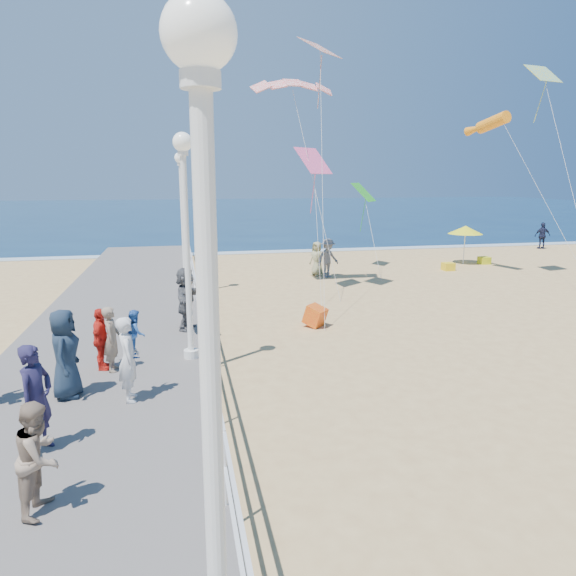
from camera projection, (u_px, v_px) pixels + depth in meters
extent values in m
plane|color=tan|center=(395.00, 357.00, 13.74)|extent=(160.00, 160.00, 0.00)
cube|color=#0B2646|center=(216.00, 211.00, 75.92)|extent=(160.00, 90.00, 0.05)
cube|color=white|center=(267.00, 252.00, 33.35)|extent=(160.00, 1.20, 0.04)
cube|color=slate|center=(100.00, 372.00, 12.18)|extent=(5.00, 44.00, 0.40)
cube|color=white|center=(202.00, 315.00, 12.41)|extent=(0.05, 42.00, 0.06)
cube|color=white|center=(203.00, 335.00, 12.52)|extent=(0.05, 42.00, 0.04)
cylinder|color=white|center=(213.00, 458.00, 3.45)|extent=(0.14, 0.14, 4.70)
sphere|color=white|center=(199.00, 33.00, 2.90)|extent=(0.44, 0.44, 0.44)
cylinder|color=white|center=(191.00, 354.00, 12.55)|extent=(0.36, 0.36, 0.20)
cylinder|color=white|center=(187.00, 259.00, 12.06)|extent=(0.14, 0.14, 4.70)
sphere|color=white|center=(182.00, 142.00, 11.51)|extent=(0.44, 0.44, 0.44)
cylinder|color=white|center=(185.00, 282.00, 21.16)|extent=(0.36, 0.36, 0.20)
cylinder|color=white|center=(183.00, 225.00, 20.67)|extent=(0.14, 0.14, 4.70)
sphere|color=white|center=(180.00, 158.00, 20.12)|extent=(0.44, 0.44, 0.44)
imported|color=silver|center=(128.00, 359.00, 10.00)|extent=(0.46, 0.66, 1.70)
imported|color=#3267BC|center=(136.00, 333.00, 10.07)|extent=(0.40, 0.49, 0.94)
imported|color=#1E1B3B|center=(36.00, 398.00, 8.11)|extent=(0.65, 0.76, 1.78)
imported|color=gray|center=(39.00, 457.00, 6.65)|extent=(0.69, 0.82, 1.52)
imported|color=red|center=(101.00, 339.00, 11.66)|extent=(0.47, 0.88, 1.44)
imported|color=#192738|center=(65.00, 354.00, 10.14)|extent=(0.61, 0.91, 1.81)
imported|color=#515255|center=(186.00, 299.00, 14.75)|extent=(0.98, 1.77, 1.82)
imported|color=#87735D|center=(112.00, 339.00, 11.58)|extent=(0.39, 0.57, 1.50)
imported|color=slate|center=(328.00, 258.00, 24.79)|extent=(1.38, 1.11, 1.87)
imported|color=#1A1F3B|center=(542.00, 236.00, 34.85)|extent=(1.11, 0.62, 1.80)
imported|color=#979668|center=(317.00, 259.00, 25.21)|extent=(0.86, 0.98, 1.68)
cube|color=red|center=(315.00, 318.00, 16.53)|extent=(0.89, 0.89, 0.74)
cylinder|color=white|center=(464.00, 248.00, 28.65)|extent=(0.05, 0.05, 1.80)
cone|color=yellow|center=(465.00, 230.00, 28.44)|extent=(1.90, 1.90, 0.45)
cube|color=yellow|center=(448.00, 267.00, 26.77)|extent=(0.55, 0.55, 0.40)
cube|color=#CFD516|center=(484.00, 260.00, 28.78)|extent=(0.55, 0.55, 0.40)
cylinder|color=orange|center=(493.00, 122.00, 23.85)|extent=(1.05, 2.92, 1.13)
cube|color=#F15896|center=(313.00, 161.00, 20.65)|extent=(1.67, 1.57, 1.05)
cube|color=#1987DA|center=(543.00, 73.00, 22.47)|extent=(1.48, 1.25, 0.85)
cube|color=green|center=(364.00, 192.00, 26.89)|extent=(1.63, 1.69, 0.96)
cube|color=red|center=(320.00, 48.00, 18.88)|extent=(1.77, 1.75, 0.69)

